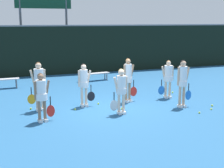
{
  "coord_description": "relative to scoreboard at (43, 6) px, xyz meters",
  "views": [
    {
      "loc": [
        -3.85,
        -10.62,
        3.26
      ],
      "look_at": [
        0.02,
        0.09,
        0.92
      ],
      "focal_mm": 50.0,
      "sensor_mm": 36.0,
      "label": 1
    }
  ],
  "objects": [
    {
      "name": "tennis_ball_1",
      "position": [
        4.47,
        -10.96,
        -4.08
      ],
      "size": [
        0.06,
        0.06,
        0.06
      ],
      "primitive_type": "sphere",
      "color": "#CCE033",
      "rests_on": "ground_plane"
    },
    {
      "name": "tennis_ball_4",
      "position": [
        4.81,
        -10.57,
        -4.08
      ],
      "size": [
        0.07,
        0.07,
        0.07
      ],
      "primitive_type": "sphere",
      "color": "#CCE033",
      "rests_on": "ground_plane"
    },
    {
      "name": "tennis_ball_0",
      "position": [
        0.76,
        -8.83,
        -4.08
      ],
      "size": [
        0.07,
        0.07,
        0.07
      ],
      "primitive_type": "sphere",
      "color": "#CCE033",
      "rests_on": "ground_plane"
    },
    {
      "name": "player_0",
      "position": [
        -1.58,
        -10.21,
        -3.17
      ],
      "size": [
        0.65,
        0.38,
        1.61
      ],
      "rotation": [
        0.0,
        0.0,
        0.21
      ],
      "color": "#8C664C",
      "rests_on": "ground_plane"
    },
    {
      "name": "tennis_ball_7",
      "position": [
        3.78,
        -11.2,
        -4.08
      ],
      "size": [
        0.07,
        0.07,
        0.07
      ],
      "primitive_type": "sphere",
      "color": "#CCE033",
      "rests_on": "ground_plane"
    },
    {
      "name": "scoreboard",
      "position": [
        0.0,
        0.0,
        0.0
      ],
      "size": [
        3.46,
        0.15,
        5.29
      ],
      "color": "#515156",
      "rests_on": "ground_plane"
    },
    {
      "name": "bench_courtside",
      "position": [
        -2.75,
        -4.46,
        -3.71
      ],
      "size": [
        1.63,
        0.41,
        0.47
      ],
      "rotation": [
        0.0,
        0.0,
        0.03
      ],
      "color": "#B2B2B7",
      "rests_on": "ground_plane"
    },
    {
      "name": "tennis_ball_3",
      "position": [
        -1.81,
        -8.64,
        -4.08
      ],
      "size": [
        0.07,
        0.07,
        0.07
      ],
      "primitive_type": "sphere",
      "color": "#CCE033",
      "rests_on": "ground_plane"
    },
    {
      "name": "bench_far",
      "position": [
        2.01,
        -4.06,
        -3.75
      ],
      "size": [
        1.79,
        0.59,
        0.42
      ],
      "rotation": [
        0.0,
        0.0,
        0.14
      ],
      "color": "#B2B2B7",
      "rests_on": "ground_plane"
    },
    {
      "name": "tennis_ball_5",
      "position": [
        1.38,
        -9.79,
        -4.08
      ],
      "size": [
        0.07,
        0.07,
        0.07
      ],
      "primitive_type": "sphere",
      "color": "#CCE033",
      "rests_on": "ground_plane"
    },
    {
      "name": "player_4",
      "position": [
        0.19,
        -8.87,
        -3.15
      ],
      "size": [
        0.64,
        0.35,
        1.65
      ],
      "rotation": [
        0.0,
        0.0,
        -0.07
      ],
      "color": "beige",
      "rests_on": "ground_plane"
    },
    {
      "name": "tennis_ball_6",
      "position": [
        -0.28,
        -9.29,
        -4.08
      ],
      "size": [
        0.07,
        0.07,
        0.07
      ],
      "primitive_type": "sphere",
      "color": "#CCE033",
      "rests_on": "ground_plane"
    },
    {
      "name": "player_5",
      "position": [
        2.02,
        -8.84,
        -3.08
      ],
      "size": [
        0.62,
        0.34,
        1.77
      ],
      "rotation": [
        0.0,
        0.0,
        0.2
      ],
      "color": "tan",
      "rests_on": "ground_plane"
    },
    {
      "name": "tennis_ball_2",
      "position": [
        4.53,
        -8.09,
        -4.08
      ],
      "size": [
        0.07,
        0.07,
        0.07
      ],
      "primitive_type": "sphere",
      "color": "#CCE033",
      "rests_on": "ground_plane"
    },
    {
      "name": "player_1",
      "position": [
        1.15,
        -10.27,
        -3.17
      ],
      "size": [
        0.64,
        0.35,
        1.6
      ],
      "rotation": [
        0.0,
        0.0,
        -0.04
      ],
      "color": "beige",
      "rests_on": "ground_plane"
    },
    {
      "name": "player_2",
      "position": [
        3.65,
        -10.25,
        -3.04
      ],
      "size": [
        0.63,
        0.36,
        1.8
      ],
      "rotation": [
        0.0,
        0.0,
        0.01
      ],
      "color": "tan",
      "rests_on": "ground_plane"
    },
    {
      "name": "fence_windscreen",
      "position": [
        1.09,
        -1.44,
        -2.61
      ],
      "size": [
        60.0,
        0.08,
        2.98
      ],
      "color": "black",
      "rests_on": "ground_plane"
    },
    {
      "name": "ground_plane",
      "position": [
        1.09,
        -9.54,
        -4.11
      ],
      "size": [
        140.0,
        140.0,
        0.0
      ],
      "primitive_type": "plane",
      "color": "#235684"
    },
    {
      "name": "player_3",
      "position": [
        -1.49,
        -8.87,
        -3.04
      ],
      "size": [
        0.69,
        0.4,
        1.79
      ],
      "rotation": [
        0.0,
        0.0,
        -0.01
      ],
      "color": "beige",
      "rests_on": "ground_plane"
    },
    {
      "name": "player_6",
      "position": [
        3.86,
        -8.79,
        -3.17
      ],
      "size": [
        0.68,
        0.39,
        1.61
      ],
      "rotation": [
        0.0,
        0.0,
        -0.14
      ],
      "color": "beige",
      "rests_on": "ground_plane"
    }
  ]
}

